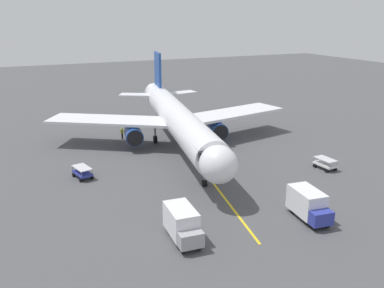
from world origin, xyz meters
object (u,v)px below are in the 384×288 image
at_px(airplane, 177,119).
at_px(ground_crew_marshaller, 204,176).
at_px(ground_crew_wing_walker, 122,133).
at_px(box_truck_near_nose, 309,205).
at_px(baggage_cart_starboard_side, 82,172).
at_px(baggage_cart_rear_apron, 325,164).
at_px(box_truck_portside, 183,224).

bearing_deg(airplane, ground_crew_marshaller, 79.72).
bearing_deg(ground_crew_marshaller, ground_crew_wing_walker, -80.63).
bearing_deg(box_truck_near_nose, airplane, -84.26).
relative_size(baggage_cart_starboard_side, baggage_cart_rear_apron, 1.07).
relative_size(ground_crew_wing_walker, box_truck_portside, 0.36).
bearing_deg(baggage_cart_rear_apron, ground_crew_marshaller, -6.77).
xyz_separation_m(box_truck_near_nose, box_truck_portside, (11.49, -1.35, 0.00)).
bearing_deg(ground_crew_wing_walker, baggage_cart_starboard_side, 57.85).
height_order(airplane, ground_crew_wing_walker, airplane).
bearing_deg(ground_crew_wing_walker, ground_crew_marshaller, 99.37).
distance_m(ground_crew_marshaller, box_truck_portside, 11.75).
bearing_deg(ground_crew_wing_walker, box_truck_portside, 83.55).
distance_m(airplane, box_truck_near_nose, 24.32).
bearing_deg(baggage_cart_starboard_side, ground_crew_marshaller, 147.75).
relative_size(box_truck_near_nose, baggage_cart_rear_apron, 1.79).
height_order(airplane, box_truck_portside, airplane).
relative_size(box_truck_portside, baggage_cart_rear_apron, 1.77).
bearing_deg(baggage_cart_rear_apron, ground_crew_wing_walker, -50.31).
distance_m(airplane, ground_crew_marshaller, 13.63).
height_order(ground_crew_marshaller, box_truck_near_nose, box_truck_near_nose).
bearing_deg(baggage_cart_rear_apron, box_truck_portside, 20.04).
distance_m(box_truck_near_nose, baggage_cart_rear_apron, 13.70).
relative_size(airplane, ground_crew_wing_walker, 23.48).
relative_size(ground_crew_marshaller, box_truck_near_nose, 0.36).
xyz_separation_m(ground_crew_marshaller, baggage_cart_starboard_side, (11.47, -7.24, -0.23)).
bearing_deg(baggage_cart_rear_apron, baggage_cart_starboard_side, -18.86).
relative_size(ground_crew_wing_walker, baggage_cart_rear_apron, 0.64).
distance_m(airplane, ground_crew_wing_walker, 9.64).
xyz_separation_m(box_truck_portside, baggage_cart_starboard_side, (4.77, -16.88, -0.73)).
height_order(ground_crew_wing_walker, box_truck_portside, box_truck_portside).
bearing_deg(baggage_cart_starboard_side, box_truck_near_nose, 131.72).
bearing_deg(box_truck_portside, airplane, -111.77).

